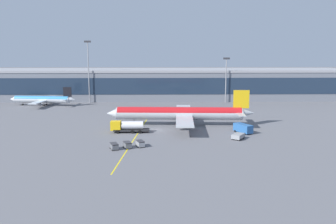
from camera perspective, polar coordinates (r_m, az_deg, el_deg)
ground_plane at (r=106.23m, az=-1.83°, el=-2.80°), size 700.00×700.00×0.00m
apron_lead_in_line at (r=108.33m, az=-4.23°, el=-2.57°), size 7.34×79.72×0.01m
terminal_building at (r=170.51m, az=-6.52°, el=4.35°), size 200.35×22.01×13.78m
main_airliner at (r=111.79m, az=1.91°, el=-0.21°), size 45.41×36.21×10.91m
fuel_tanker at (r=103.15m, az=-6.36°, el=-2.25°), size 10.80×2.74×3.25m
pushback_tug at (r=97.19m, az=10.89°, el=-3.68°), size 4.02×4.44×1.40m
lavatory_truck at (r=104.13m, az=11.67°, el=-2.47°), size 4.84×6.18×2.50m
baggage_cart_0 at (r=86.85m, az=-8.39°, el=-5.29°), size 2.39×3.03×1.48m
baggage_cart_1 at (r=87.63m, az=-6.35°, el=-5.11°), size 2.39×3.03×1.48m
baggage_cart_2 at (r=88.52m, az=-4.35°, el=-4.92°), size 2.39×3.03×1.48m
commuter_jet_far at (r=158.51m, az=-19.03°, el=1.87°), size 27.99×22.19×7.79m
apron_light_mast_0 at (r=160.19m, az=-12.30°, el=6.82°), size 2.80×0.50×26.46m
apron_light_mast_1 at (r=159.93m, az=9.04°, el=5.60°), size 2.80×0.50×19.38m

